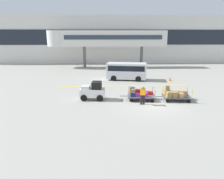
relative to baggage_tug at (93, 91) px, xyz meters
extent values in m
plane|color=#9E9B91|center=(4.81, -1.32, -0.75)|extent=(120.00, 120.00, 0.00)
cube|color=yellow|center=(3.10, 4.90, -0.75)|extent=(14.14, 0.53, 0.01)
cube|color=silver|center=(4.81, 24.68, 3.80)|extent=(61.06, 2.40, 9.11)
cube|color=#1E232D|center=(4.81, 23.43, 4.26)|extent=(58.01, 0.12, 2.80)
cube|color=silver|center=(2.55, 18.68, 4.12)|extent=(17.85, 2.20, 2.60)
cylinder|color=silver|center=(-6.97, 18.68, 4.12)|extent=(3.00, 3.00, 2.60)
cube|color=#2D3847|center=(2.55, 17.54, 4.32)|extent=(16.06, 0.08, 0.70)
cylinder|color=#59595B|center=(-2.36, 18.68, 1.03)|extent=(0.50, 0.50, 3.57)
cylinder|color=#59595B|center=(7.46, 18.68, 1.03)|extent=(0.50, 0.50, 3.57)
cube|color=white|center=(-0.03, 0.00, -0.12)|extent=(2.18, 1.27, 0.70)
cube|color=black|center=(0.33, -0.03, 0.53)|extent=(0.88, 1.05, 0.60)
cube|color=silver|center=(-0.61, 0.05, 0.35)|extent=(0.78, 0.99, 0.24)
cylinder|color=black|center=(-0.67, 0.58, -0.47)|extent=(0.57, 0.23, 0.56)
cylinder|color=black|center=(-0.76, -0.46, -0.47)|extent=(0.57, 0.23, 0.56)
cylinder|color=black|center=(0.69, 0.47, -0.47)|extent=(0.57, 0.23, 0.56)
cylinder|color=black|center=(0.60, -0.57, -0.47)|extent=(0.57, 0.23, 0.56)
cube|color=#4C4C4F|center=(4.15, -0.35, -0.39)|extent=(2.41, 1.59, 0.08)
cylinder|color=gray|center=(3.15, 0.38, 0.00)|extent=(0.06, 0.06, 0.70)
cylinder|color=gray|center=(3.04, -0.90, 0.00)|extent=(0.06, 0.06, 0.70)
cylinder|color=gray|center=(5.26, 0.21, 0.00)|extent=(0.06, 0.06, 0.70)
cylinder|color=gray|center=(5.15, -1.08, 0.00)|extent=(0.06, 0.06, 0.70)
cylinder|color=black|center=(3.34, 0.32, -0.59)|extent=(0.33, 0.13, 0.32)
cylinder|color=black|center=(3.24, -0.87, -0.59)|extent=(0.33, 0.13, 0.32)
cylinder|color=black|center=(5.06, 0.17, -0.59)|extent=(0.33, 0.13, 0.32)
cylinder|color=black|center=(4.96, -1.01, -0.59)|extent=(0.33, 0.13, 0.32)
cylinder|color=#333333|center=(2.66, -0.22, -0.41)|extent=(0.70, 0.11, 0.05)
cube|color=orange|center=(3.42, 0.06, -0.12)|extent=(0.45, 0.30, 0.46)
cube|color=navy|center=(3.41, -0.59, -0.18)|extent=(0.47, 0.39, 0.35)
cube|color=red|center=(3.92, 0.02, -0.12)|extent=(0.52, 0.30, 0.47)
cube|color=#8C338C|center=(3.89, -0.67, -0.21)|extent=(0.60, 0.34, 0.29)
cube|color=#8C338C|center=(4.43, -0.06, -0.19)|extent=(0.58, 0.30, 0.32)
cube|color=#8C338C|center=(4.40, -0.70, -0.17)|extent=(0.46, 0.36, 0.36)
cube|color=red|center=(4.94, -0.08, -0.20)|extent=(0.61, 0.45, 0.30)
cube|color=#726651|center=(3.42, 0.06, 0.22)|extent=(0.46, 0.37, 0.22)
cube|color=#726651|center=(3.41, -0.59, 0.14)|extent=(0.39, 0.39, 0.29)
cube|color=#4C4C4F|center=(7.14, -0.60, -0.39)|extent=(2.41, 1.59, 0.08)
cylinder|color=gold|center=(6.14, 0.13, 0.00)|extent=(0.06, 0.06, 0.70)
cylinder|color=gold|center=(6.03, -1.15, 0.00)|extent=(0.06, 0.06, 0.70)
cylinder|color=gold|center=(8.25, -0.04, 0.00)|extent=(0.06, 0.06, 0.70)
cylinder|color=gold|center=(8.14, -1.33, 0.00)|extent=(0.06, 0.06, 0.70)
cylinder|color=black|center=(6.33, 0.07, -0.59)|extent=(0.33, 0.13, 0.32)
cylinder|color=black|center=(6.23, -1.12, -0.59)|extent=(0.33, 0.13, 0.32)
cylinder|color=black|center=(8.05, -0.08, -0.59)|extent=(0.33, 0.13, 0.32)
cylinder|color=black|center=(7.95, -1.26, -0.59)|extent=(0.33, 0.13, 0.32)
cylinder|color=#333333|center=(5.65, -0.47, -0.41)|extent=(0.70, 0.11, 0.05)
cube|color=olive|center=(6.42, -0.22, -0.11)|extent=(0.50, 0.45, 0.48)
cube|color=olive|center=(6.42, -0.88, -0.12)|extent=(0.43, 0.47, 0.46)
cube|color=#A87F4C|center=(6.96, -0.26, -0.19)|extent=(0.53, 0.55, 0.32)
cube|color=olive|center=(6.87, -0.91, -0.13)|extent=(0.46, 0.51, 0.45)
cube|color=#A87F4C|center=(7.44, -0.30, -0.17)|extent=(0.53, 0.38, 0.36)
cube|color=tan|center=(7.38, -0.96, -0.17)|extent=(0.42, 0.44, 0.36)
cube|color=tan|center=(7.86, -0.31, -0.15)|extent=(0.51, 0.54, 0.40)
cube|color=olive|center=(6.42, -0.22, 0.31)|extent=(0.38, 0.37, 0.36)
cylinder|color=black|center=(3.96, -1.48, -0.34)|extent=(0.16, 0.16, 0.82)
cylinder|color=black|center=(4.15, -1.51, -0.34)|extent=(0.16, 0.16, 0.82)
cube|color=orange|center=(4.04, -1.59, 0.33)|extent=(0.46, 0.48, 0.61)
sphere|color=#8C6647|center=(4.02, -1.71, 0.70)|extent=(0.22, 0.22, 0.22)
cube|color=silver|center=(3.77, 8.07, 0.39)|extent=(5.07, 2.74, 1.90)
cube|color=black|center=(3.77, 8.07, 0.79)|extent=(4.70, 2.71, 0.64)
cylinder|color=black|center=(2.14, 7.48, -0.41)|extent=(0.71, 0.36, 0.68)
cylinder|color=black|center=(5.07, 6.94, -0.41)|extent=(0.71, 0.36, 0.68)
cone|color=orange|center=(8.99, 7.20, -0.48)|extent=(0.36, 0.36, 0.55)
camera|label=1|loc=(0.98, -17.39, 4.71)|focal=33.37mm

